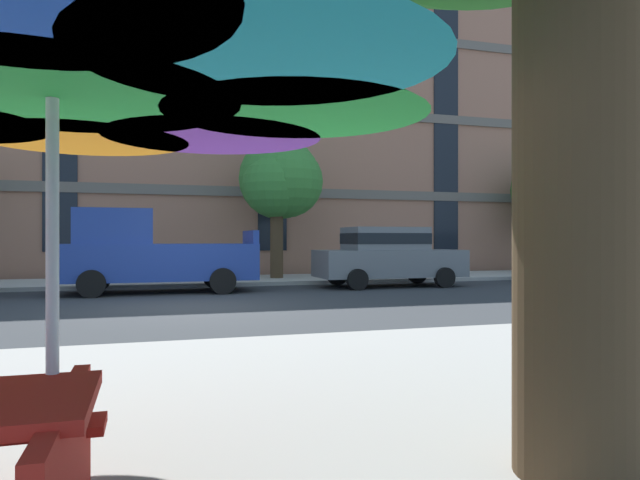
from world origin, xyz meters
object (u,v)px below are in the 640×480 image
Objects in this scene: sedan_gray at (388,255)px; street_tree_middle at (281,181)px; street_tree_right at (548,197)px; patio_umbrella at (52,54)px; sedan_blue at (592,253)px; pickup_blue at (149,254)px.

street_tree_middle reaches higher than sedan_gray.
street_tree_right is (8.54, 3.45, 2.17)m from sedan_gray.
street_tree_middle is 11.10m from street_tree_right.
street_tree_middle is (-2.56, 3.22, 2.46)m from sedan_gray.
street_tree_middle reaches higher than patio_umbrella.
patio_umbrella is (-14.84, -12.70, 1.34)m from sedan_blue.
pickup_blue is at bearing 180.00° from sedan_blue.
sedan_gray is at bearing 60.05° from patio_umbrella.
street_tree_right reaches higher than pickup_blue.
sedan_blue is at bearing 40.55° from patio_umbrella.
patio_umbrella is (-4.76, -15.92, -1.12)m from street_tree_middle.
sedan_blue is at bearing -17.73° from street_tree_middle.
street_tree_right reaches higher than patio_umbrella.
street_tree_middle is (4.31, 3.22, 2.38)m from pickup_blue.
pickup_blue is 6.86m from sedan_gray.
sedan_blue is (7.53, 0.00, 0.00)m from sedan_gray.
sedan_gray is 7.53m from sedan_blue.
sedan_gray is (6.86, -0.00, -0.08)m from pickup_blue.
sedan_gray is at bearing -158.02° from street_tree_right.
sedan_gray is 9.46m from street_tree_right.
street_tree_right is at bearing 12.61° from pickup_blue.
street_tree_right is at bearing 21.98° from sedan_gray.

